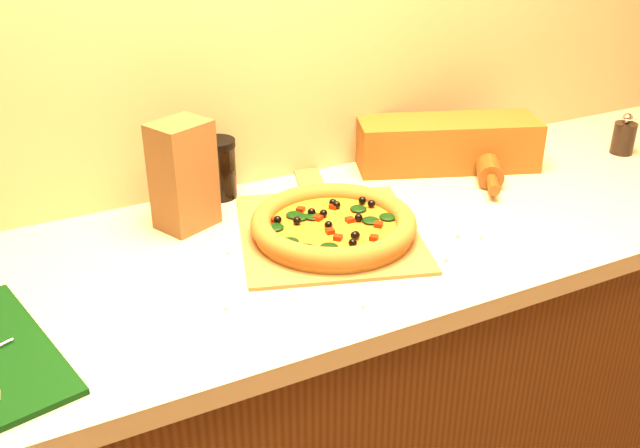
# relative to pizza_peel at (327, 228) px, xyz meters

# --- Properties ---
(cabinet) EXTENTS (2.80, 0.65, 0.86)m
(cabinet) POSITION_rel_pizza_peel_xyz_m (-0.04, -0.02, -0.47)
(cabinet) COLOR #4B2510
(cabinet) RESTS_ON ground
(countertop) EXTENTS (2.84, 0.68, 0.04)m
(countertop) POSITION_rel_pizza_peel_xyz_m (-0.04, -0.02, -0.02)
(countertop) COLOR #BDB094
(countertop) RESTS_ON cabinet
(pizza_peel) EXTENTS (0.46, 0.57, 0.01)m
(pizza_peel) POSITION_rel_pizza_peel_xyz_m (0.00, 0.00, 0.00)
(pizza_peel) COLOR brown
(pizza_peel) RESTS_ON countertop
(pizza) EXTENTS (0.33, 0.33, 0.05)m
(pizza) POSITION_rel_pizza_peel_xyz_m (-0.00, -0.04, 0.03)
(pizza) COLOR #C68031
(pizza) RESTS_ON pizza_peel
(pepper_grinder) EXTENTS (0.06, 0.06, 0.11)m
(pepper_grinder) POSITION_rel_pizza_peel_xyz_m (0.89, 0.04, 0.04)
(pepper_grinder) COLOR black
(pepper_grinder) RESTS_ON countertop
(rolling_pin) EXTENTS (0.26, 0.38, 0.06)m
(rolling_pin) POSITION_rel_pizza_peel_xyz_m (0.51, 0.13, 0.03)
(rolling_pin) COLOR #572C0F
(rolling_pin) RESTS_ON countertop
(bread_bag) EXTENTS (0.46, 0.29, 0.12)m
(bread_bag) POSITION_rel_pizza_peel_xyz_m (0.42, 0.17, 0.06)
(bread_bag) COLOR #613512
(bread_bag) RESTS_ON countertop
(paper_bag) EXTENTS (0.14, 0.13, 0.22)m
(paper_bag) POSITION_rel_pizza_peel_xyz_m (-0.25, 0.15, 0.11)
(paper_bag) COLOR brown
(paper_bag) RESTS_ON countertop
(dark_jar) EXTENTS (0.08, 0.08, 0.14)m
(dark_jar) POSITION_rel_pizza_peel_xyz_m (-0.14, 0.26, 0.06)
(dark_jar) COLOR black
(dark_jar) RESTS_ON countertop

